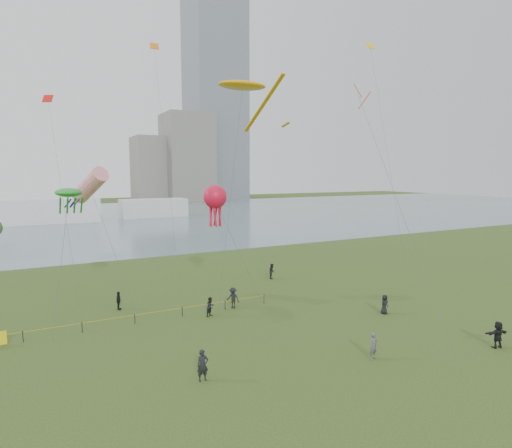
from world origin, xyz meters
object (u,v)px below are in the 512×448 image
fence (51,330)px  kite_octopus (215,198)px  kite_stingray (243,86)px  kite_flyer (374,346)px

fence → kite_octopus: (15.06, 4.35, 9.28)m
kite_stingray → kite_octopus: kite_stingray is taller
fence → kite_stingray: 27.16m
kite_stingray → fence: bearing=170.6°
fence → kite_flyer: 23.31m
kite_flyer → kite_stingray: 26.69m
fence → kite_flyer: (18.60, -14.04, 0.34)m
fence → kite_stingray: size_ratio=1.14×
fence → kite_stingray: kite_stingray is taller
kite_stingray → kite_octopus: bearing=150.9°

